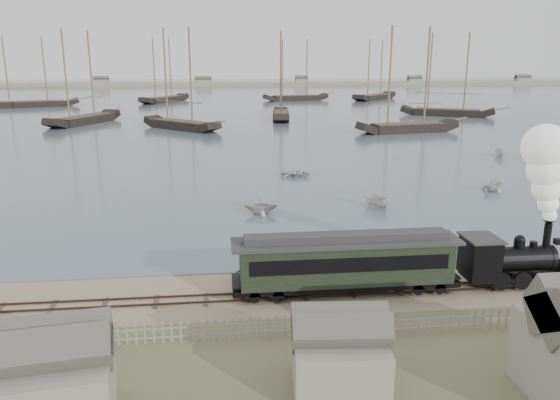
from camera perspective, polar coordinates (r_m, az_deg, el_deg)
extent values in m
plane|color=tan|center=(35.86, -1.17, -8.73)|extent=(600.00, 600.00, 0.00)
cube|color=#4B5D6C|center=(203.28, -5.67, 10.65)|extent=(600.00, 336.00, 0.06)
cube|color=#37261E|center=(33.55, -0.77, -10.27)|extent=(120.00, 0.08, 0.12)
cube|color=#37261E|center=(34.46, -0.94, -9.57)|extent=(120.00, 0.08, 0.12)
cube|color=#3E3127|center=(34.03, -0.86, -10.02)|extent=(120.00, 1.80, 0.06)
cube|color=tan|center=(283.14, -5.94, 11.78)|extent=(500.00, 20.00, 1.80)
cube|color=black|center=(38.58, 23.69, -7.11)|extent=(7.25, 2.13, 0.27)
cylinder|color=black|center=(38.01, 23.29, -5.67)|extent=(4.48, 1.60, 1.60)
cube|color=black|center=(36.85, 20.14, -5.63)|extent=(1.92, 2.34, 2.45)
cube|color=#323234|center=(36.45, 20.32, -3.74)|extent=(2.13, 2.56, 0.13)
cylinder|color=black|center=(38.60, 26.13, -3.43)|extent=(0.47, 0.47, 1.71)
sphere|color=black|center=(37.72, 23.77, -3.87)|extent=(0.68, 0.68, 0.68)
cube|color=black|center=(39.11, 26.99, -3.88)|extent=(0.37, 0.37, 0.37)
cube|color=black|center=(34.46, 6.83, -8.57)|extent=(14.00, 2.30, 0.35)
cube|color=black|center=(33.93, 6.90, -6.39)|extent=(13.00, 2.50, 2.50)
cube|color=black|center=(32.69, 7.42, -6.78)|extent=(12.00, 0.06, 0.90)
cube|color=black|center=(35.00, 6.44, -5.27)|extent=(12.00, 0.06, 0.90)
cube|color=#323234|center=(33.49, 6.97, -4.32)|extent=(14.00, 2.70, 0.18)
cube|color=#323234|center=(33.39, 6.98, -3.83)|extent=(12.50, 1.20, 0.45)
imported|color=beige|center=(35.86, -1.15, -7.95)|extent=(4.51, 5.18, 0.90)
imported|color=beige|center=(50.85, -2.00, -0.56)|extent=(2.77, 3.17, 1.61)
imported|color=beige|center=(53.92, 9.96, -0.10)|extent=(3.33, 2.67, 1.23)
imported|color=beige|center=(66.94, 1.70, 2.80)|extent=(3.71, 4.31, 0.75)
imported|color=beige|center=(63.94, 21.42, 1.57)|extent=(3.44, 3.67, 1.55)
imported|color=beige|center=(86.92, 21.94, 4.66)|extent=(3.22, 1.63, 1.19)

